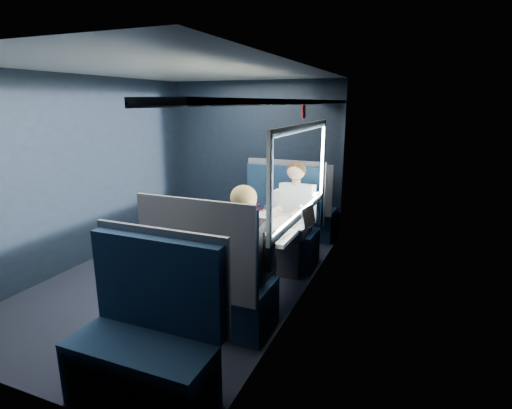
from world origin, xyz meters
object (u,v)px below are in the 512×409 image
at_px(seat_bay_far, 213,286).
at_px(man, 294,211).
at_px(table, 268,232).
at_px(woman, 246,250).
at_px(laptop, 303,221).
at_px(cup, 302,216).
at_px(seat_row_back, 147,344).
at_px(bottle_small, 301,216).
at_px(seat_bay_near, 278,229).
at_px(seat_row_front, 299,212).

relative_size(seat_bay_far, man, 0.95).
bearing_deg(table, woman, -84.55).
bearing_deg(man, laptop, -64.92).
xyz_separation_m(laptop, cup, (-0.08, 0.23, -0.02)).
xyz_separation_m(seat_row_back, cup, (0.45, 2.13, 0.37)).
bearing_deg(woman, man, 90.00).
bearing_deg(man, bottle_small, -65.96).
xyz_separation_m(laptop, bottle_small, (-0.05, 0.08, 0.03)).
bearing_deg(bottle_small, seat_bay_near, 125.49).
bearing_deg(woman, laptop, 71.22).
bearing_deg(laptop, table, -162.77).
height_order(table, seat_bay_far, seat_bay_far).
xyz_separation_m(table, bottle_small, (0.30, 0.18, 0.16)).
xyz_separation_m(man, woman, (0.00, -1.41, 0.01)).
bearing_deg(man, seat_row_back, -95.72).
height_order(seat_bay_near, man, man).
relative_size(woman, laptop, 4.21).
relative_size(seat_row_front, seat_row_back, 1.00).
relative_size(table, seat_bay_far, 0.79).
relative_size(seat_bay_far, cup, 15.37).
distance_m(seat_bay_far, seat_row_back, 0.92).
bearing_deg(bottle_small, man, 114.04).
xyz_separation_m(table, seat_row_front, (-0.18, 1.80, -0.25)).
height_order(table, man, man).
xyz_separation_m(seat_bay_near, bottle_small, (0.49, -0.69, 0.41)).
bearing_deg(table, seat_bay_far, -101.78).
bearing_deg(seat_bay_near, table, -77.54).
height_order(woman, laptop, woman).
xyz_separation_m(table, seat_bay_far, (-0.18, -0.87, -0.25)).
distance_m(seat_bay_near, woman, 1.63).
relative_size(bottle_small, cup, 2.43).
height_order(table, bottle_small, bottle_small).
bearing_deg(seat_bay_near, bottle_small, -54.51).
bearing_deg(cup, woman, -100.93).
bearing_deg(bottle_small, seat_bay_far, -114.40).
bearing_deg(cup, seat_row_front, 107.21).
relative_size(seat_bay_far, seat_row_back, 1.09).
xyz_separation_m(man, cup, (0.20, -0.36, 0.06)).
bearing_deg(woman, seat_row_back, -102.93).
xyz_separation_m(table, seat_row_back, (-0.18, -1.80, -0.25)).
xyz_separation_m(seat_row_front, woman, (0.25, -2.50, 0.32)).
bearing_deg(seat_row_front, laptop, -72.68).
bearing_deg(seat_bay_far, seat_row_back, -90.00).
bearing_deg(seat_bay_near, cup, -49.08).
relative_size(seat_bay_far, laptop, 4.01).
height_order(seat_bay_far, woman, woman).
bearing_deg(cup, table, -128.59).
height_order(seat_bay_near, laptop, seat_bay_near).
bearing_deg(seat_row_back, seat_bay_near, 90.21).
bearing_deg(woman, seat_bay_near, 99.35).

